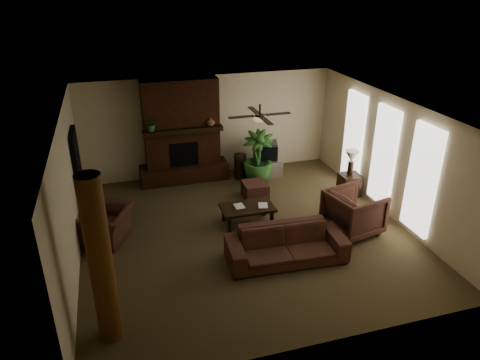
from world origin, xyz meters
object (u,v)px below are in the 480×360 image
object	(u,v)px
armchair_right	(354,210)
tv_stand	(266,168)
coffee_table	(247,209)
log_column	(100,262)
side_table_right	(349,185)
lamp_right	(352,158)
armchair_left	(105,220)
sofa	(287,240)
ottoman	(255,190)
lamp_left	(92,187)
side_table_left	(96,217)
floor_vase	(240,164)
floor_plant	(257,168)

from	to	relation	value
armchair_right	tv_stand	world-z (taller)	armchair_right
coffee_table	armchair_right	bearing A→B (deg)	-25.58
log_column	side_table_right	size ratio (longest dim) A/B	5.09
log_column	lamp_right	distance (m)	7.04
armchair_left	tv_stand	size ratio (longest dim) A/B	1.28
armchair_left	lamp_right	distance (m)	6.14
armchair_left	coffee_table	xyz separation A→B (m)	(3.11, -0.18, -0.10)
sofa	side_table_right	bearing A→B (deg)	43.77
ottoman	lamp_right	xyz separation A→B (m)	(2.40, -0.49, 0.80)
armchair_left	side_table_right	distance (m)	6.12
armchair_right	tv_stand	size ratio (longest dim) A/B	1.27
armchair_left	lamp_left	world-z (taller)	lamp_left
lamp_left	tv_stand	bearing A→B (deg)	19.30
armchair_left	side_table_left	size ratio (longest dim) A/B	1.98
lamp_right	floor_vase	bearing A→B (deg)	144.31
tv_stand	side_table_left	xyz separation A→B (m)	(-4.60, -1.64, 0.03)
armchair_left	floor_vase	size ratio (longest dim) A/B	1.42
floor_plant	armchair_right	bearing A→B (deg)	-68.78
floor_vase	side_table_left	bearing A→B (deg)	-156.04
armchair_left	log_column	bearing A→B (deg)	24.47
coffee_table	side_table_right	bearing A→B (deg)	12.90
armchair_left	lamp_left	distance (m)	0.82
armchair_left	floor_vase	bearing A→B (deg)	146.64
armchair_right	coffee_table	bearing A→B (deg)	52.07
tv_stand	side_table_left	world-z (taller)	side_table_left
armchair_left	coffee_table	size ratio (longest dim) A/B	0.91
lamp_left	floor_vase	bearing A→B (deg)	23.65
tv_stand	side_table_right	bearing A→B (deg)	-48.38
log_column	floor_vase	size ratio (longest dim) A/B	3.64
floor_vase	side_table_right	size ratio (longest dim) A/B	1.40
armchair_left	side_table_right	size ratio (longest dim) A/B	1.98
log_column	floor_plant	bearing A→B (deg)	50.08
floor_plant	floor_vase	bearing A→B (deg)	132.72
side_table_right	floor_vase	bearing A→B (deg)	143.64
tv_stand	armchair_left	bearing A→B (deg)	-156.47
side_table_right	lamp_right	bearing A→B (deg)	90.00
side_table_left	lamp_right	xyz separation A→B (m)	(6.30, -0.03, 0.73)
tv_stand	armchair_right	bearing A→B (deg)	-79.37
armchair_right	side_table_left	xyz separation A→B (m)	(-5.44, 1.77, -0.27)
log_column	armchair_left	xyz separation A→B (m)	(0.01, 2.95, -0.92)
floor_plant	side_table_left	size ratio (longest dim) A/B	2.65
log_column	floor_plant	size ratio (longest dim) A/B	1.92
armchair_right	lamp_right	distance (m)	2.00
coffee_table	side_table_left	xyz separation A→B (m)	(-3.32, 0.75, -0.10)
floor_vase	lamp_right	bearing A→B (deg)	-35.69
armchair_right	floor_plant	size ratio (longest dim) A/B	0.74
lamp_left	armchair_left	bearing A→B (deg)	-70.83
armchair_right	armchair_left	bearing A→B (deg)	64.75
armchair_left	floor_vase	xyz separation A→B (m)	(3.66, 2.29, -0.04)
armchair_right	lamp_left	size ratio (longest dim) A/B	1.66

